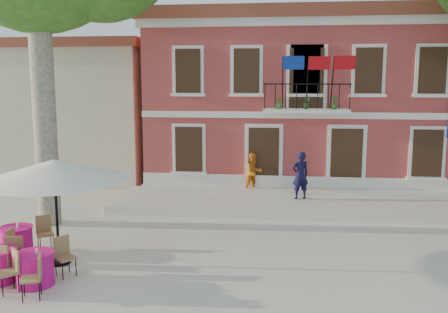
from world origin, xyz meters
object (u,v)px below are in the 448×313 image
pedestrian_navy (300,175)px  pedestrian_orange (254,172)px  patio_umbrella (54,170)px  cafe_table_3 (16,239)px  cafe_table_1 (35,267)px

pedestrian_navy → pedestrian_orange: (-1.78, 0.98, -0.11)m
patio_umbrella → cafe_table_3: patio_umbrella is taller
patio_umbrella → cafe_table_1: size_ratio=1.96×
cafe_table_1 → cafe_table_3: size_ratio=1.00×
pedestrian_navy → pedestrian_orange: size_ratio=1.15×
patio_umbrella → cafe_table_1: (0.08, -1.37, -2.00)m
pedestrian_orange → cafe_table_3: (-5.91, -7.11, -0.64)m
pedestrian_navy → cafe_table_1: bearing=30.0°
pedestrian_navy → cafe_table_3: bearing=16.4°
pedestrian_navy → patio_umbrella: bearing=24.3°
pedestrian_navy → cafe_table_1: pedestrian_navy is taller
pedestrian_navy → pedestrian_orange: 2.03m
patio_umbrella → pedestrian_orange: size_ratio=2.37×
pedestrian_navy → cafe_table_1: 10.13m
patio_umbrella → pedestrian_orange: patio_umbrella is taller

